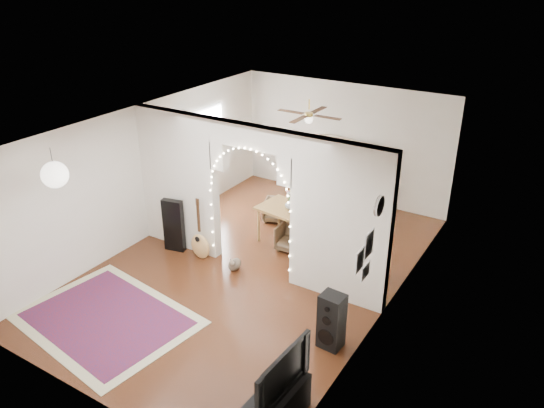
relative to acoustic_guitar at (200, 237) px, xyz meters
The scene contains 25 objects.
floor 1.16m from the acoustic_guitar, 13.62° to the left, with size 7.50×7.50×0.00m, color black.
ceiling 2.48m from the acoustic_guitar, 13.62° to the left, with size 5.00×7.50×0.02m, color white.
wall_back 4.23m from the acoustic_guitar, 75.54° to the left, with size 5.00×0.02×2.70m, color silver.
wall_front 3.76m from the acoustic_guitar, 73.58° to the right, with size 5.00×0.02×2.70m, color silver.
wall_left 1.74m from the acoustic_guitar, behind, with size 0.02×7.50×2.70m, color silver.
wall_right 3.65m from the acoustic_guitar, ahead, with size 0.02×7.50×2.70m, color silver.
divider_wall 1.44m from the acoustic_guitar, 13.62° to the left, with size 5.00×0.20×2.70m.
fairy_lights 1.51m from the acoustic_guitar, ahead, with size 1.64×0.04×1.60m, color #FFEABF, non-canonical shape.
window 2.71m from the acoustic_guitar, 125.05° to the left, with size 0.04×1.20×1.40m, color white.
wall_clock 3.89m from the acoustic_guitar, ahead, with size 0.31×0.31×0.03m, color white.
picture_frames 3.74m from the acoustic_guitar, 12.06° to the right, with size 0.02×0.50×0.70m, color white, non-canonical shape.
paper_lantern 2.93m from the acoustic_guitar, 111.99° to the right, with size 0.40×0.40×0.40m, color white.
ceiling_fan 3.15m from the acoustic_guitar, 65.37° to the left, with size 1.10×1.10×0.30m, color #AE8B3A, non-canonical shape.
area_rug 2.30m from the acoustic_guitar, 92.48° to the right, with size 2.68×2.00×0.02m, color maroon.
guitar_case 0.63m from the acoustic_guitar, behind, with size 0.40×0.13×1.05m, color black.
acoustic_guitar is the anchor object (origin of this frame).
tabby_cat 0.85m from the acoustic_guitar, ahead, with size 0.28×0.46×0.30m.
floor_speaker 3.31m from the acoustic_guitar, 16.91° to the right, with size 0.36×0.33×0.87m.
media_console 4.15m from the acoustic_guitar, 38.85° to the right, with size 0.40×1.00×0.50m, color black.
tv 4.16m from the acoustic_guitar, 38.85° to the right, with size 1.07×0.14×0.62m, color black.
bookcase 3.94m from the acoustic_guitar, 72.37° to the left, with size 1.43×0.36×1.47m, color beige.
dining_table 1.80m from the acoustic_guitar, 50.76° to the left, with size 1.29×0.95×0.76m.
flower_vase 1.83m from the acoustic_guitar, 50.76° to the left, with size 0.18×0.18×0.19m, color silver.
dining_chair_left 2.16m from the acoustic_guitar, 79.67° to the left, with size 0.51×0.52×0.47m, color brown.
dining_chair_right 1.79m from the acoustic_guitar, 42.40° to the left, with size 0.56×0.57×0.52m, color brown.
Camera 1 is at (4.63, -6.90, 5.17)m, focal length 35.00 mm.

